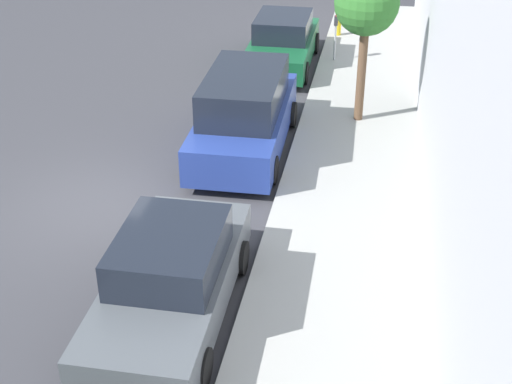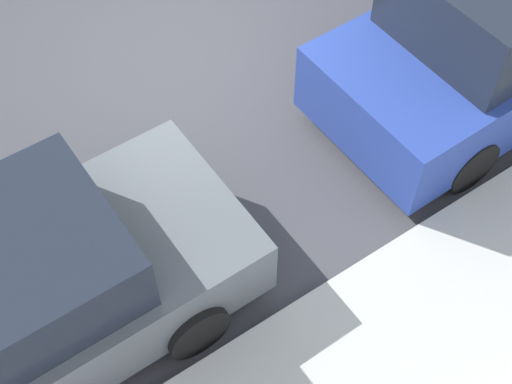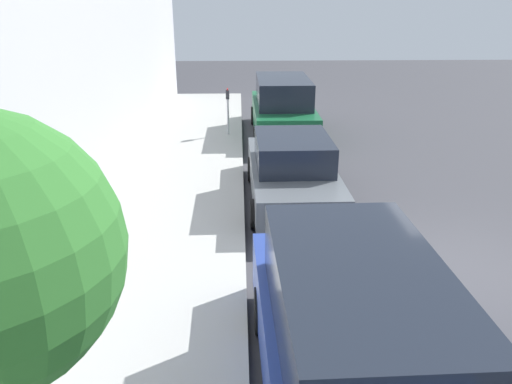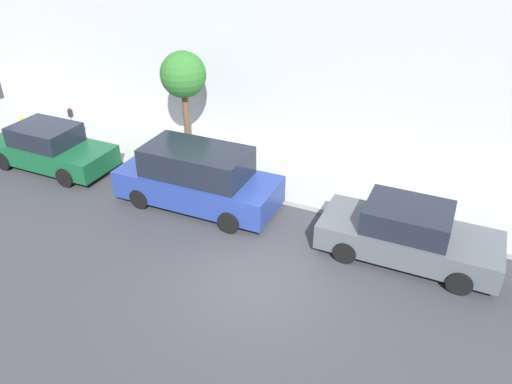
{
  "view_description": "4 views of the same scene",
  "coord_description": "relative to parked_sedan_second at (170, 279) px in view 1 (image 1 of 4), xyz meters",
  "views": [
    {
      "loc": [
        5.44,
        -11.9,
        7.58
      ],
      "look_at": [
        3.34,
        -0.63,
        1.0
      ],
      "focal_mm": 50.0,
      "sensor_mm": 36.0,
      "label": 1
    },
    {
      "loc": [
        5.85,
        -2.88,
        6.14
      ],
      "look_at": [
        2.76,
        -0.79,
        1.0
      ],
      "focal_mm": 50.0,
      "sensor_mm": 36.0,
      "label": 2
    },
    {
      "loc": [
        3.58,
        7.33,
        4.36
      ],
      "look_at": [
        3.29,
        -1.22,
        1.0
      ],
      "focal_mm": 35.0,
      "sensor_mm": 36.0,
      "label": 3
    },
    {
      "loc": [
        -8.67,
        -4.09,
        8.1
      ],
      "look_at": [
        2.28,
        1.07,
        1.0
      ],
      "focal_mm": 35.0,
      "sensor_mm": 36.0,
      "label": 4
    }
  ],
  "objects": [
    {
      "name": "parked_minivan_third",
      "position": [
        -0.03,
        6.21,
        0.2
      ],
      "size": [
        2.02,
        4.94,
        1.9
      ],
      "color": "navy",
      "rests_on": "ground_plane"
    },
    {
      "name": "parked_sedan_second",
      "position": [
        0.0,
        0.0,
        0.0
      ],
      "size": [
        1.92,
        4.52,
        1.54
      ],
      "color": "#4C5156",
      "rests_on": "ground_plane"
    },
    {
      "name": "sidewalk",
      "position": [
        2.55,
        3.15,
        -0.65
      ],
      "size": [
        2.95,
        32.0,
        0.15
      ],
      "color": "#9E9E99",
      "rests_on": "ground_plane"
    },
    {
      "name": "ground_plane",
      "position": [
        -2.42,
        3.15,
        -0.73
      ],
      "size": [
        60.0,
        60.0,
        0.0
      ],
      "primitive_type": "plane",
      "color": "#38383D"
    },
    {
      "name": "fire_hydrant",
      "position": [
        1.43,
        15.07,
        -0.23
      ],
      "size": [
        0.2,
        0.2,
        0.69
      ],
      "color": "gold",
      "rests_on": "sidewalk"
    },
    {
      "name": "street_tree",
      "position": [
        2.53,
        8.15,
        2.33
      ],
      "size": [
        1.54,
        1.54,
        3.74
      ],
      "color": "brown",
      "rests_on": "sidewalk"
    },
    {
      "name": "parked_sedan_fourth",
      "position": [
        -0.04,
        12.14,
        -0.0
      ],
      "size": [
        1.92,
        4.52,
        1.54
      ],
      "color": "#14512D",
      "rests_on": "ground_plane"
    },
    {
      "name": "parking_meter_far",
      "position": [
        1.53,
        12.51,
        0.3
      ],
      "size": [
        0.11,
        0.15,
        1.42
      ],
      "color": "#ADADB2",
      "rests_on": "sidewalk"
    }
  ]
}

